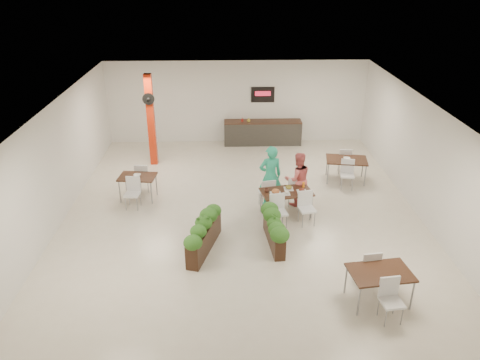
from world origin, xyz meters
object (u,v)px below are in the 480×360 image
main_table (286,195)px  diner_woman (298,179)px  service_counter (263,132)px  planter_left (204,232)px  side_table_c (380,276)px  side_table_a (138,180)px  red_column (151,119)px  side_table_b (346,162)px  planter_right (274,227)px  diner_man (270,176)px

main_table → diner_woman: 0.79m
service_counter → planter_left: 7.70m
diner_woman → side_table_c: 4.55m
main_table → side_table_a: same height
red_column → side_table_b: (6.46, -1.62, -1.01)m
service_counter → side_table_b: size_ratio=1.80×
red_column → side_table_b: 6.74m
side_table_b → diner_woman: bearing=-129.5°
diner_woman → planter_right: (-0.88, -2.12, -0.34)m
planter_left → planter_right: 1.77m
main_table → planter_right: size_ratio=1.07×
diner_woman → side_table_b: bearing=-149.7°
red_column → side_table_a: red_column is taller
red_column → diner_woman: 5.71m
service_counter → main_table: (0.23, -5.75, 0.14)m
main_table → diner_man: (-0.39, 0.66, 0.29)m
red_column → diner_man: 5.07m
service_counter → main_table: size_ratio=1.64×
side_table_c → main_table: bearing=104.4°
main_table → side_table_c: size_ratio=1.10×
service_counter → diner_woman: 5.14m
red_column → side_table_a: (-0.09, -2.73, -1.02)m
service_counter → diner_man: 5.12m
diner_woman → side_table_b: (1.83, 1.61, -0.18)m
service_counter → side_table_c: 9.67m
planter_right → side_table_b: side_table_b is taller
main_table → side_table_a: 4.47m
service_counter → main_table: bearing=-87.7°
red_column → diner_man: bearing=-40.1°
red_column → side_table_c: (5.73, -7.65, -1.01)m
main_table → side_table_b: bearing=45.4°
main_table → side_table_c: bearing=-68.2°
diner_man → side_table_a: bearing=-18.4°
service_counter → planter_right: 7.22m
main_table → diner_woman: (0.41, 0.66, 0.18)m
red_column → planter_right: bearing=-54.9°
planter_right → red_column: bearing=125.1°
service_counter → diner_man: (-0.16, -5.09, 0.43)m
service_counter → planter_right: service_counter is taller
red_column → service_counter: 4.56m
diner_woman → planter_left: size_ratio=0.85×
red_column → diner_man: red_column is taller
diner_woman → planter_left: diner_woman is taller
red_column → planter_left: bearing=-70.3°
planter_left → red_column: bearing=109.7°
side_table_a → diner_woman: bearing=0.6°
service_counter → diner_woman: size_ratio=1.84×
side_table_a → side_table_c: (5.82, -4.91, 0.01)m
side_table_b → service_counter: bearing=134.4°
planter_right → side_table_c: 3.02m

